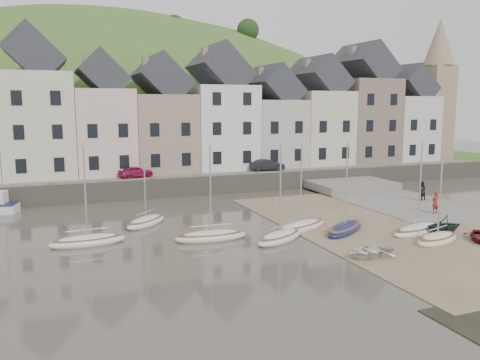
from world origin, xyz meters
name	(u,v)px	position (x,y,z in m)	size (l,w,h in m)	color
ground	(274,240)	(0.00, 0.00, 0.00)	(160.00, 160.00, 0.00)	#4A443A
quay_land	(164,168)	(0.00, 32.00, 0.75)	(90.00, 30.00, 1.50)	#3E5F26
quay_street	(189,174)	(0.00, 20.50, 1.55)	(70.00, 7.00, 0.10)	slate
seawall	(198,185)	(0.00, 17.00, 0.90)	(70.00, 1.20, 1.80)	slate
beach	(413,224)	(11.00, 0.00, 0.03)	(18.00, 26.00, 0.06)	brown
slipway	(388,200)	(15.00, 8.00, 0.06)	(8.00, 18.00, 0.12)	slate
hillside	(105,255)	(-5.00, 60.00, -17.99)	(134.40, 84.00, 84.00)	#3E5F26
townhouse_terrace	(195,116)	(1.76, 24.00, 7.32)	(61.05, 8.00, 13.93)	silver
church_spire	(437,85)	(34.55, 24.00, 11.06)	(4.00, 4.00, 18.00)	#997F60
sailboat_0	(88,241)	(-11.13, 3.16, 0.26)	(4.69, 1.80, 6.32)	silver
sailboat_1	(146,221)	(-6.88, 6.86, 0.27)	(3.94, 3.90, 6.32)	silver
sailboat_2	(211,236)	(-3.74, 1.47, 0.26)	(4.74, 1.72, 6.32)	beige
sailboat_3	(280,237)	(0.26, -0.31, 0.26)	(4.44, 3.43, 6.32)	silver
sailboat_4	(300,227)	(2.72, 1.58, 0.26)	(5.30, 3.44, 6.32)	silver
sailboat_5	(345,228)	(5.27, 0.01, 0.26)	(4.81, 4.09, 6.32)	#161C45
sailboat_6	(418,230)	(9.65, -1.98, 0.26)	(5.02, 2.75, 6.32)	silver
sailboat_7	(437,238)	(9.26, -4.22, 0.27)	(4.12, 2.64, 6.32)	beige
rowboat_white	(369,251)	(3.50, -5.17, 0.36)	(2.09, 2.92, 0.61)	silver
rowboat_green	(444,225)	(10.89, -2.99, 0.71)	(2.11, 2.45, 1.29)	#153025
person_red	(435,202)	(14.80, 2.07, 0.98)	(0.63, 0.41, 1.73)	maroon
person_dark	(422,191)	(17.52, 6.66, 0.95)	(0.81, 0.63, 1.67)	black
car_left	(136,172)	(-5.48, 19.50, 2.16)	(1.31, 3.27, 1.11)	#9C1644
car_right	(267,165)	(8.25, 19.50, 2.21)	(1.29, 3.71, 1.22)	black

